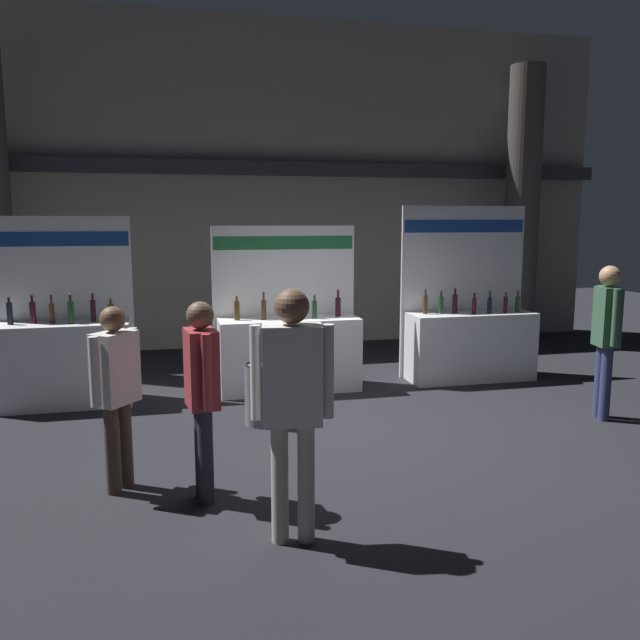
{
  "coord_description": "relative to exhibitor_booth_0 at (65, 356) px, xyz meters",
  "views": [
    {
      "loc": [
        -1.89,
        -6.63,
        2.31
      ],
      "look_at": [
        -0.12,
        0.9,
        1.1
      ],
      "focal_mm": 36.51,
      "sensor_mm": 36.0,
      "label": 1
    }
  ],
  "objects": [
    {
      "name": "ground_plane",
      "position": [
        3.16,
        -1.79,
        -0.62
      ],
      "size": [
        25.11,
        25.11,
        0.0
      ],
      "primitive_type": "plane",
      "color": "black"
    },
    {
      "name": "hall_colonnade",
      "position": [
        3.16,
        3.26,
        2.21
      ],
      "size": [
        12.56,
        1.37,
        5.78
      ],
      "color": "gray",
      "rests_on": "ground_plane"
    },
    {
      "name": "exhibitor_booth_0",
      "position": [
        0.0,
        0.0,
        0.0
      ],
      "size": [
        1.66,
        0.66,
        2.34
      ],
      "color": "white",
      "rests_on": "ground_plane"
    },
    {
      "name": "exhibitor_booth_1",
      "position": [
        2.84,
        0.08,
        -0.03
      ],
      "size": [
        1.97,
        0.66,
        2.21
      ],
      "color": "white",
      "rests_on": "ground_plane"
    },
    {
      "name": "exhibitor_booth_2",
      "position": [
        5.5,
        0.08,
        -0.01
      ],
      "size": [
        1.91,
        0.66,
        2.49
      ],
      "color": "white",
      "rests_on": "ground_plane"
    },
    {
      "name": "trash_bin",
      "position": [
        2.25,
        -1.33,
        -0.26
      ],
      "size": [
        0.36,
        0.36,
        0.7
      ],
      "color": "slate",
      "rests_on": "ground_plane"
    },
    {
      "name": "visitor_0",
      "position": [
        0.82,
        -2.86,
        0.32
      ],
      "size": [
        0.41,
        0.44,
        1.59
      ],
      "rotation": [
        0.0,
        0.0,
        4.04
      ],
      "color": "#47382D",
      "rests_on": "ground_plane"
    },
    {
      "name": "visitor_1",
      "position": [
        2.1,
        -4.09,
        0.5
      ],
      "size": [
        0.58,
        0.31,
        1.84
      ],
      "rotation": [
        0.0,
        0.0,
        2.98
      ],
      "color": "#ADA393",
      "rests_on": "ground_plane"
    },
    {
      "name": "visitor_2",
      "position": [
        1.52,
        -3.24,
        0.37
      ],
      "size": [
        0.28,
        0.51,
        1.66
      ],
      "rotation": [
        0.0,
        0.0,
        4.85
      ],
      "color": "#23232D",
      "rests_on": "ground_plane"
    },
    {
      "name": "visitor_3",
      "position": [
        6.15,
        -2.03,
        0.43
      ],
      "size": [
        0.27,
        0.47,
        1.78
      ],
      "rotation": [
        0.0,
        0.0,
        1.36
      ],
      "color": "navy",
      "rests_on": "ground_plane"
    }
  ]
}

